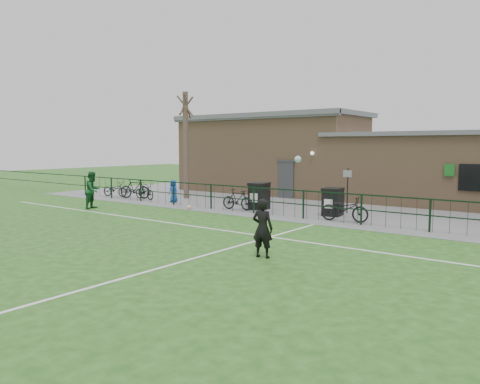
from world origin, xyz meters
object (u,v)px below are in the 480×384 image
Objects in this scene: wheelie_bin_left at (259,197)px; ball_ground at (189,207)px; bicycle_a at (115,189)px; spectator_child at (173,191)px; bicycle_c at (145,191)px; bicycle_d at (238,200)px; wheelie_bin_right at (333,203)px; outfield_player at (93,190)px; bicycle_e at (344,209)px; bicycle_b at (135,189)px; sign_post at (347,191)px; bare_tree at (186,146)px.

wheelie_bin_left is 3.36m from ball_ground.
spectator_child is at bearing -99.52° from bicycle_a.
ball_ground is (4.80, -1.50, -0.36)m from bicycle_c.
bicycle_d is at bearing -84.85° from bicycle_c.
ball_ground is at bearing -111.74° from bicycle_a.
wheelie_bin_right is 5.20× the size of ball_ground.
wheelie_bin_right is 0.62× the size of outfield_player.
bicycle_d reaches higher than ball_ground.
outfield_player reaches higher than spectator_child.
wheelie_bin_left is at bearing -46.82° from bicycle_d.
wheelie_bin_left reaches higher than bicycle_e.
bicycle_e is at bearing -91.73° from outfield_player.
bicycle_a is 1.69m from bicycle_b.
sign_post is 13.88m from bicycle_a.
bicycle_e is (12.94, -0.35, -0.05)m from bicycle_b.
ball_ground is at bearing -153.04° from sign_post.
wheelie_bin_left is 0.59× the size of sign_post.
bicycle_a is 1.43× the size of spectator_child.
bicycle_e reaches higher than bicycle_c.
sign_post is at bearing -102.16° from bicycle_b.
sign_post reaches higher than bicycle_e.
ball_ground is at bearing -125.50° from bicycle_b.
spectator_child is 5.58× the size of ball_ground.
wheelie_bin_left is at bearing -12.13° from bare_tree.
bare_tree is 3.57× the size of bicycle_c.
wheelie_bin_left reaches higher than bicycle_c.
bare_tree is 3.79m from bicycle_b.
outfield_player is at bearing -159.85° from bicycle_c.
wheelie_bin_left is at bearing 176.23° from wheelie_bin_right.
bicycle_e is (5.40, -0.10, 0.02)m from bicycle_d.
wheelie_bin_right is 4.46m from bicycle_d.
wheelie_bin_right reaches higher than ball_ground.
bicycle_a is at bearing -171.92° from sign_post.
bare_tree reaches higher than ball_ground.
sign_post reaches higher than ball_ground.
wheelie_bin_right is 11.90m from bicycle_b.
bare_tree is 3.44m from bicycle_c.
bare_tree is 6.53m from wheelie_bin_left.
spectator_child is 4.24m from outfield_player.
sign_post is 1.08× the size of bicycle_b.
spectator_child reaches higher than bicycle_c.
bicycle_d is 4.52m from spectator_child.
bicycle_d is at bearing 81.59° from bicycle_e.
ball_ground is (-1.99, -1.19, -0.40)m from bicycle_d.
outfield_player is at bearing -96.47° from bare_tree.
bicycle_a is at bearing 169.36° from ball_ground.
sign_post is (9.78, 0.06, -1.98)m from bare_tree.
spectator_child is at bearing -110.00° from bicycle_b.
ball_ground is at bearing 91.01° from bicycle_e.
outfield_player is (-6.60, -4.48, 0.28)m from wheelie_bin_left.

